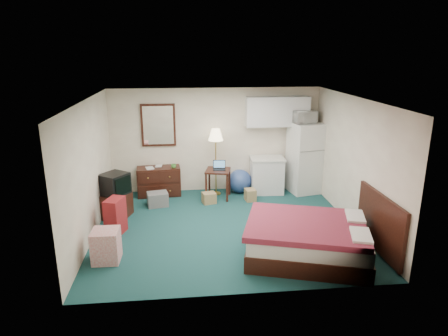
{
  "coord_description": "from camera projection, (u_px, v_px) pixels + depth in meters",
  "views": [
    {
      "loc": [
        -0.81,
        -7.14,
        3.35
      ],
      "look_at": [
        -0.0,
        0.35,
        1.11
      ],
      "focal_mm": 32.0,
      "sensor_mm": 36.0,
      "label": 1
    }
  ],
  "objects": [
    {
      "name": "floor_lamp",
      "position": [
        216.0,
        162.0,
        9.44
      ],
      "size": [
        0.44,
        0.44,
        1.59
      ],
      "primitive_type": null,
      "rotation": [
        0.0,
        0.0,
        -0.33
      ],
      "color": "gold",
      "rests_on": "floor"
    },
    {
      "name": "ceiling",
      "position": [
        226.0,
        99.0,
        7.13
      ],
      "size": [
        5.0,
        4.5,
        0.01
      ],
      "primitive_type": "cube",
      "color": "beige",
      "rests_on": "walls"
    },
    {
      "name": "suitcase",
      "position": [
        115.0,
        216.0,
        7.49
      ],
      "size": [
        0.39,
        0.49,
        0.7
      ],
      "primitive_type": null,
      "rotation": [
        0.0,
        0.0,
        -0.32
      ],
      "color": "maroon",
      "rests_on": "floor"
    },
    {
      "name": "cardboard_box_a",
      "position": [
        209.0,
        198.0,
        9.04
      ],
      "size": [
        0.34,
        0.31,
        0.25
      ],
      "primitive_type": null,
      "rotation": [
        0.0,
        0.0,
        0.24
      ],
      "color": "#907954",
      "rests_on": "floor"
    },
    {
      "name": "mirror",
      "position": [
        158.0,
        125.0,
        9.35
      ],
      "size": [
        0.8,
        0.06,
        1.0
      ],
      "primitive_type": null,
      "color": "white",
      "rests_on": "walls"
    },
    {
      "name": "floor",
      "position": [
        226.0,
        227.0,
        7.85
      ],
      "size": [
        5.0,
        4.5,
        0.01
      ],
      "primitive_type": "cube",
      "color": "#0F2D2D",
      "rests_on": "ground"
    },
    {
      "name": "book_a",
      "position": [
        146.0,
        164.0,
        9.24
      ],
      "size": [
        0.18,
        0.07,
        0.24
      ],
      "primitive_type": "imported",
      "rotation": [
        0.0,
        0.0,
        0.27
      ],
      "color": "#907954",
      "rests_on": "dresser"
    },
    {
      "name": "desk",
      "position": [
        218.0,
        184.0,
        9.31
      ],
      "size": [
        0.65,
        0.65,
        0.69
      ],
      "primitive_type": null,
      "rotation": [
        0.0,
        0.0,
        -0.22
      ],
      "color": "#391A0F",
      "rests_on": "floor"
    },
    {
      "name": "tv_stand",
      "position": [
        116.0,
        205.0,
        8.28
      ],
      "size": [
        0.65,
        0.68,
        0.5
      ],
      "primitive_type": null,
      "rotation": [
        0.0,
        0.0,
        -0.31
      ],
      "color": "#391A0F",
      "rests_on": "floor"
    },
    {
      "name": "cardboard_box_b",
      "position": [
        250.0,
        195.0,
        9.19
      ],
      "size": [
        0.26,
        0.3,
        0.27
      ],
      "primitive_type": null,
      "rotation": [
        0.0,
        0.0,
        0.12
      ],
      "color": "#907954",
      "rests_on": "floor"
    },
    {
      "name": "book_b",
      "position": [
        155.0,
        162.0,
        9.44
      ],
      "size": [
        0.16,
        0.03,
        0.21
      ],
      "primitive_type": "imported",
      "rotation": [
        0.0,
        0.0,
        -0.08
      ],
      "color": "#907954",
      "rests_on": "dresser"
    },
    {
      "name": "retail_box",
      "position": [
        106.0,
        246.0,
        6.53
      ],
      "size": [
        0.44,
        0.44,
        0.54
      ],
      "primitive_type": null,
      "rotation": [
        0.0,
        0.0,
        -0.03
      ],
      "color": "silver",
      "rests_on": "floor"
    },
    {
      "name": "fridge",
      "position": [
        305.0,
        158.0,
        9.61
      ],
      "size": [
        0.83,
        0.83,
        1.7
      ],
      "primitive_type": null,
      "rotation": [
        0.0,
        0.0,
        0.2
      ],
      "color": "silver",
      "rests_on": "floor"
    },
    {
      "name": "mug",
      "position": [
        174.0,
        166.0,
        9.32
      ],
      "size": [
        0.15,
        0.13,
        0.12
      ],
      "primitive_type": "imported",
      "rotation": [
        0.0,
        0.0,
        0.33
      ],
      "color": "#478536",
      "rests_on": "dresser"
    },
    {
      "name": "crt_tv",
      "position": [
        115.0,
        184.0,
        8.14
      ],
      "size": [
        0.69,
        0.69,
        0.44
      ],
      "primitive_type": null,
      "rotation": [
        0.0,
        0.0,
        -0.65
      ],
      "color": "black",
      "rests_on": "tv_stand"
    },
    {
      "name": "bed",
      "position": [
        308.0,
        240.0,
        6.64
      ],
      "size": [
        2.29,
        2.0,
        0.62
      ],
      "primitive_type": null,
      "rotation": [
        0.0,
        0.0,
        -0.3
      ],
      "color": "maroon",
      "rests_on": "floor"
    },
    {
      "name": "laptop",
      "position": [
        219.0,
        166.0,
        9.18
      ],
      "size": [
        0.31,
        0.26,
        0.2
      ],
      "primitive_type": null,
      "rotation": [
        0.0,
        0.0,
        -0.1
      ],
      "color": "black",
      "rests_on": "desk"
    },
    {
      "name": "kitchen_counter",
      "position": [
        267.0,
        176.0,
        9.67
      ],
      "size": [
        0.8,
        0.62,
        0.84
      ],
      "primitive_type": null,
      "rotation": [
        0.0,
        0.0,
        -0.06
      ],
      "color": "silver",
      "rests_on": "floor"
    },
    {
      "name": "upper_cabinets",
      "position": [
        277.0,
        111.0,
        9.42
      ],
      "size": [
        1.5,
        0.35,
        0.7
      ],
      "primitive_type": null,
      "color": "silver",
      "rests_on": "walls"
    },
    {
      "name": "file_bin",
      "position": [
        158.0,
        199.0,
        8.88
      ],
      "size": [
        0.5,
        0.41,
        0.31
      ],
      "primitive_type": null,
      "rotation": [
        0.0,
        0.0,
        0.19
      ],
      "color": "slate",
      "rests_on": "floor"
    },
    {
      "name": "microwave",
      "position": [
        304.0,
        115.0,
        9.3
      ],
      "size": [
        0.58,
        0.41,
        0.35
      ],
      "primitive_type": "imported",
      "rotation": [
        0.0,
        0.0,
        0.24
      ],
      "color": "silver",
      "rests_on": "fridge"
    },
    {
      "name": "headboard",
      "position": [
        380.0,
        223.0,
        6.7
      ],
      "size": [
        0.06,
        1.56,
        1.0
      ],
      "primitive_type": null,
      "color": "#391A0F",
      "rests_on": "walls"
    },
    {
      "name": "dresser",
      "position": [
        159.0,
        181.0,
        9.49
      ],
      "size": [
        1.04,
        0.53,
        0.69
      ],
      "primitive_type": null,
      "rotation": [
        0.0,
        0.0,
        0.07
      ],
      "color": "#391A0F",
      "rests_on": "floor"
    },
    {
      "name": "walls",
      "position": [
        226.0,
        166.0,
        7.49
      ],
      "size": [
        5.01,
        4.51,
        2.5
      ],
      "color": "beige",
      "rests_on": "floor"
    },
    {
      "name": "exercise_ball",
      "position": [
        240.0,
        181.0,
        9.68
      ],
      "size": [
        0.58,
        0.58,
        0.57
      ],
      "primitive_type": "sphere",
      "rotation": [
        0.0,
        0.0,
        0.02
      ],
      "color": "#2D4783",
      "rests_on": "floor"
    }
  ]
}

